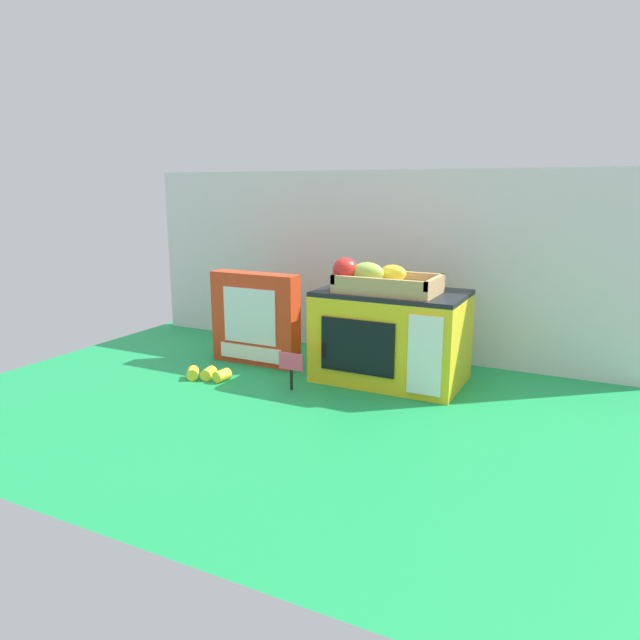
# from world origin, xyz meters

# --- Properties ---
(ground_plane) EXTENTS (1.70, 1.70, 0.00)m
(ground_plane) POSITION_xyz_m (0.00, 0.00, 0.00)
(ground_plane) COLOR #198C47
(ground_plane) RESTS_ON ground
(display_back_panel) EXTENTS (1.61, 0.03, 0.57)m
(display_back_panel) POSITION_xyz_m (0.00, 0.30, 0.28)
(display_back_panel) COLOR silver
(display_back_panel) RESTS_ON ground
(toy_microwave) EXTENTS (0.39, 0.25, 0.25)m
(toy_microwave) POSITION_xyz_m (0.16, 0.04, 0.12)
(toy_microwave) COLOR yellow
(toy_microwave) RESTS_ON ground
(food_groups_crate) EXTENTS (0.27, 0.16, 0.09)m
(food_groups_crate) POSITION_xyz_m (0.14, 0.01, 0.28)
(food_groups_crate) COLOR tan
(food_groups_crate) RESTS_ON toy_microwave
(cookie_set_box) EXTENTS (0.28, 0.06, 0.27)m
(cookie_set_box) POSITION_xyz_m (-0.26, 0.01, 0.14)
(cookie_set_box) COLOR red
(cookie_set_box) RESTS_ON ground
(price_sign) EXTENTS (0.07, 0.01, 0.10)m
(price_sign) POSITION_xyz_m (-0.04, -0.15, 0.07)
(price_sign) COLOR black
(price_sign) RESTS_ON ground
(loose_toy_banana) EXTENTS (0.13, 0.07, 0.03)m
(loose_toy_banana) POSITION_xyz_m (-0.29, -0.18, 0.02)
(loose_toy_banana) COLOR yellow
(loose_toy_banana) RESTS_ON ground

